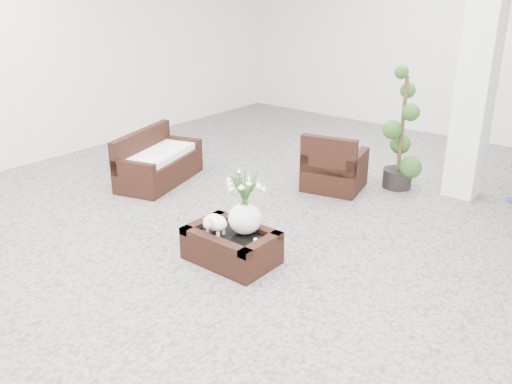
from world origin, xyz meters
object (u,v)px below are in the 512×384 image
Objects in this scene: armchair at (335,160)px; loveseat at (159,157)px; coffee_table at (231,247)px; topiary at (402,130)px.

armchair reaches higher than loveseat.
loveseat reaches higher than coffee_table.
loveseat is (-2.34, 1.10, 0.21)m from coffee_table.
topiary is (0.66, 0.57, 0.42)m from armchair.
coffee_table is 2.48m from armchair.
armchair is 0.97m from topiary.
topiary is at bearing -70.99° from loveseat.
topiary reaches higher than loveseat.
topiary is (2.71, 1.93, 0.46)m from loveseat.
loveseat is 0.83× the size of topiary.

